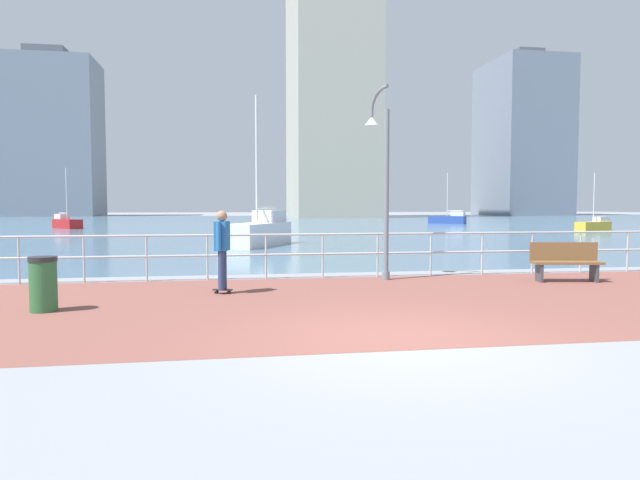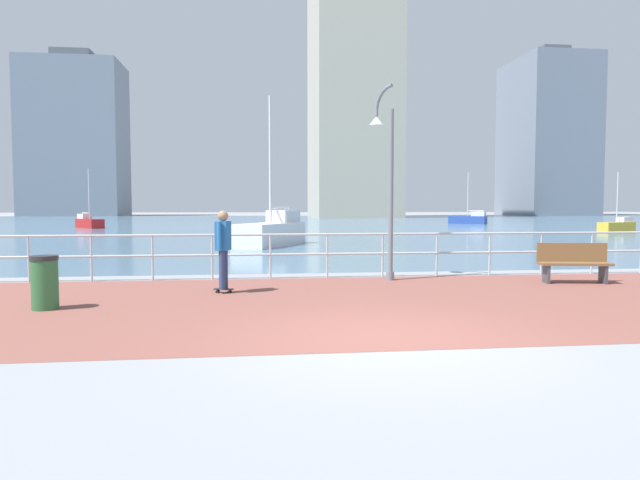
{
  "view_description": "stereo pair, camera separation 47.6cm",
  "coord_description": "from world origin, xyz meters",
  "px_view_note": "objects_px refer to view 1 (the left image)",
  "views": [
    {
      "loc": [
        -2.3,
        -7.2,
        1.78
      ],
      "look_at": [
        -0.49,
        3.86,
        1.1
      ],
      "focal_mm": 31.54,
      "sensor_mm": 36.0,
      "label": 1
    },
    {
      "loc": [
        -1.83,
        -7.26,
        1.78
      ],
      "look_at": [
        -0.49,
        3.86,
        1.1
      ],
      "focal_mm": 31.54,
      "sensor_mm": 36.0,
      "label": 2
    }
  ],
  "objects_px": {
    "trash_bin": "(43,284)",
    "park_bench": "(566,261)",
    "sailboat_blue": "(67,223)",
    "skateboarder": "(222,244)",
    "sailboat_gray": "(594,225)",
    "sailboat_teal": "(448,219)",
    "lamppost": "(381,173)",
    "sailboat_ivory": "(259,231)"
  },
  "relations": [
    {
      "from": "trash_bin",
      "to": "park_bench",
      "type": "height_order",
      "value": "trash_bin"
    },
    {
      "from": "park_bench",
      "to": "sailboat_blue",
      "type": "height_order",
      "value": "sailboat_blue"
    },
    {
      "from": "skateboarder",
      "to": "sailboat_gray",
      "type": "xyz_separation_m",
      "value": [
        26.29,
        25.35,
        -0.62
      ]
    },
    {
      "from": "sailboat_teal",
      "to": "skateboarder",
      "type": "bearing_deg",
      "value": -117.62
    },
    {
      "from": "lamppost",
      "to": "sailboat_ivory",
      "type": "bearing_deg",
      "value": 100.8
    },
    {
      "from": "lamppost",
      "to": "skateboarder",
      "type": "height_order",
      "value": "lamppost"
    },
    {
      "from": "park_bench",
      "to": "sailboat_gray",
      "type": "bearing_deg",
      "value": 53.55
    },
    {
      "from": "sailboat_ivory",
      "to": "skateboarder",
      "type": "bearing_deg",
      "value": -96.13
    },
    {
      "from": "park_bench",
      "to": "sailboat_teal",
      "type": "distance_m",
      "value": 43.64
    },
    {
      "from": "skateboarder",
      "to": "sailboat_gray",
      "type": "height_order",
      "value": "sailboat_gray"
    },
    {
      "from": "park_bench",
      "to": "sailboat_teal",
      "type": "bearing_deg",
      "value": 71.35
    },
    {
      "from": "lamppost",
      "to": "sailboat_teal",
      "type": "relative_size",
      "value": 0.92
    },
    {
      "from": "trash_bin",
      "to": "sailboat_ivory",
      "type": "distance_m",
      "value": 15.9
    },
    {
      "from": "skateboarder",
      "to": "sailboat_ivory",
      "type": "xyz_separation_m",
      "value": [
        1.48,
        13.79,
        -0.38
      ]
    },
    {
      "from": "sailboat_ivory",
      "to": "sailboat_gray",
      "type": "bearing_deg",
      "value": 24.99
    },
    {
      "from": "skateboarder",
      "to": "sailboat_ivory",
      "type": "bearing_deg",
      "value": 83.87
    },
    {
      "from": "lamppost",
      "to": "park_bench",
      "type": "xyz_separation_m",
      "value": [
        4.18,
        -1.14,
        -2.1
      ]
    },
    {
      "from": "trash_bin",
      "to": "sailboat_gray",
      "type": "distance_m",
      "value": 39.69
    },
    {
      "from": "sailboat_ivory",
      "to": "trash_bin",
      "type": "bearing_deg",
      "value": -106.23
    },
    {
      "from": "trash_bin",
      "to": "sailboat_blue",
      "type": "relative_size",
      "value": 0.19
    },
    {
      "from": "skateboarder",
      "to": "sailboat_teal",
      "type": "height_order",
      "value": "sailboat_teal"
    },
    {
      "from": "sailboat_ivory",
      "to": "sailboat_gray",
      "type": "distance_m",
      "value": 27.37
    },
    {
      "from": "skateboarder",
      "to": "lamppost",
      "type": "bearing_deg",
      "value": 24.16
    },
    {
      "from": "lamppost",
      "to": "sailboat_teal",
      "type": "bearing_deg",
      "value": 65.72
    },
    {
      "from": "skateboarder",
      "to": "sailboat_ivory",
      "type": "relative_size",
      "value": 0.25
    },
    {
      "from": "sailboat_teal",
      "to": "sailboat_blue",
      "type": "relative_size",
      "value": 1.06
    },
    {
      "from": "lamppost",
      "to": "sailboat_blue",
      "type": "height_order",
      "value": "sailboat_blue"
    },
    {
      "from": "lamppost",
      "to": "sailboat_teal",
      "type": "distance_m",
      "value": 44.16
    },
    {
      "from": "sailboat_gray",
      "to": "skateboarder",
      "type": "bearing_deg",
      "value": -136.03
    },
    {
      "from": "skateboarder",
      "to": "sailboat_teal",
      "type": "xyz_separation_m",
      "value": [
        21.93,
        41.91,
        -0.53
      ]
    },
    {
      "from": "trash_bin",
      "to": "lamppost",
      "type": "bearing_deg",
      "value": 25.16
    },
    {
      "from": "sailboat_ivory",
      "to": "sailboat_gray",
      "type": "relative_size",
      "value": 1.6
    },
    {
      "from": "skateboarder",
      "to": "trash_bin",
      "type": "bearing_deg",
      "value": -153.59
    },
    {
      "from": "lamppost",
      "to": "sailboat_blue",
      "type": "relative_size",
      "value": 0.98
    },
    {
      "from": "skateboarder",
      "to": "trash_bin",
      "type": "xyz_separation_m",
      "value": [
        -2.96,
        -1.47,
        -0.54
      ]
    },
    {
      "from": "lamppost",
      "to": "trash_bin",
      "type": "height_order",
      "value": "lamppost"
    },
    {
      "from": "park_bench",
      "to": "sailboat_teal",
      "type": "relative_size",
      "value": 0.33
    },
    {
      "from": "lamppost",
      "to": "park_bench",
      "type": "distance_m",
      "value": 4.81
    },
    {
      "from": "park_bench",
      "to": "skateboarder",
      "type": "bearing_deg",
      "value": -176.0
    },
    {
      "from": "trash_bin",
      "to": "sailboat_teal",
      "type": "height_order",
      "value": "sailboat_teal"
    },
    {
      "from": "trash_bin",
      "to": "sailboat_blue",
      "type": "distance_m",
      "value": 38.43
    },
    {
      "from": "sailboat_blue",
      "to": "sailboat_gray",
      "type": "height_order",
      "value": "sailboat_blue"
    }
  ]
}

